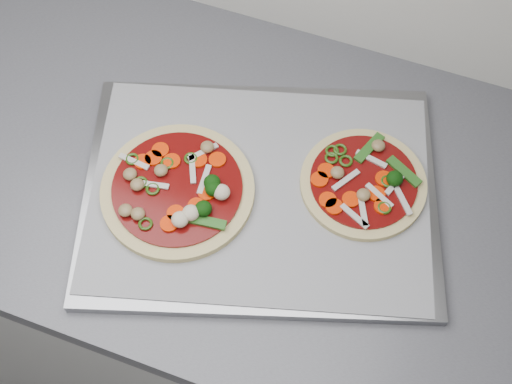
% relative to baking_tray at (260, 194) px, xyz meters
% --- Properties ---
extents(base_cabinet, '(3.60, 0.60, 0.86)m').
position_rel_baking_tray_xyz_m(base_cabinet, '(-0.60, 0.02, -0.48)').
color(base_cabinet, silver).
rests_on(base_cabinet, ground).
extents(baking_tray, '(0.59, 0.51, 0.02)m').
position_rel_baking_tray_xyz_m(baking_tray, '(0.00, 0.00, 0.00)').
color(baking_tray, gray).
rests_on(baking_tray, countertop).
extents(parchment, '(0.56, 0.47, 0.00)m').
position_rel_baking_tray_xyz_m(parchment, '(0.00, 0.00, 0.01)').
color(parchment, '#9B9BA0').
rests_on(parchment, baking_tray).
extents(pizza_left, '(0.26, 0.26, 0.04)m').
position_rel_baking_tray_xyz_m(pizza_left, '(-0.11, -0.04, 0.02)').
color(pizza_left, tan).
rests_on(pizza_left, parchment).
extents(pizza_right, '(0.21, 0.21, 0.03)m').
position_rel_baking_tray_xyz_m(pizza_right, '(0.14, 0.06, 0.02)').
color(pizza_right, tan).
rests_on(pizza_right, parchment).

